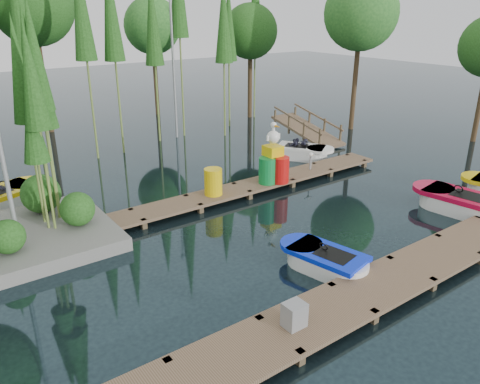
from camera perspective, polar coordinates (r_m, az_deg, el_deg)
ground_plane at (r=14.03m, az=-0.47°, el=-5.23°), size 90.00×90.00×0.00m
near_dock at (r=11.06m, az=13.49°, el=-12.58°), size 18.00×1.50×0.50m
far_dock at (r=16.33m, az=-2.68°, el=-0.36°), size 15.00×1.20×0.50m
tree_screen at (r=21.45m, az=-23.17°, el=19.43°), size 34.42×18.53×10.31m
lamp_rear at (r=24.10m, az=-8.21°, el=16.48°), size 0.30×0.30×7.25m
ramp at (r=24.00m, az=8.19°, el=7.55°), size 1.50×3.94×1.49m
boat_blue at (r=12.37m, az=10.35°, el=-8.31°), size 1.63×2.67×0.84m
boat_red at (r=17.10m, az=25.16°, el=-1.24°), size 1.81×3.18×1.01m
boat_yellow_far at (r=17.72m, az=-27.01°, el=-0.72°), size 3.24×2.28×1.48m
boat_white_far at (r=21.20m, az=7.54°, el=4.84°), size 2.51×2.88×1.26m
utility_cabinet at (r=9.80m, az=6.63°, el=-14.65°), size 0.44×0.37×0.53m
yellow_barrel at (r=16.04m, az=-3.29°, el=1.26°), size 0.62×0.62×0.93m
drum_cluster at (r=17.30m, az=4.19°, el=3.43°), size 1.29×1.18×2.22m
seagull_post at (r=18.77m, az=8.63°, el=4.13°), size 0.44×0.24×0.70m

